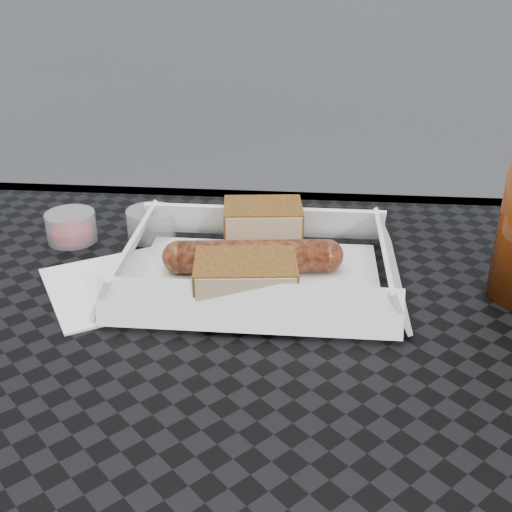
# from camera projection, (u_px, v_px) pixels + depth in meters

# --- Properties ---
(patio_table) EXTENTS (0.80, 0.80, 0.74)m
(patio_table) POSITION_uv_depth(u_px,v_px,m) (179.00, 486.00, 0.47)
(patio_table) COLOR black
(patio_table) RESTS_ON ground
(food_tray) EXTENTS (0.22, 0.15, 0.00)m
(food_tray) POSITION_uv_depth(u_px,v_px,m) (257.00, 278.00, 0.58)
(food_tray) COLOR white
(food_tray) RESTS_ON patio_table
(bratwurst) EXTENTS (0.16, 0.05, 0.03)m
(bratwurst) POSITION_uv_depth(u_px,v_px,m) (253.00, 257.00, 0.58)
(bratwurst) COLOR brown
(bratwurst) RESTS_ON food_tray
(bread_near) EXTENTS (0.08, 0.06, 0.05)m
(bread_near) POSITION_uv_depth(u_px,v_px,m) (263.00, 227.00, 0.62)
(bread_near) COLOR brown
(bread_near) RESTS_ON food_tray
(bread_far) EXTENTS (0.09, 0.06, 0.04)m
(bread_far) POSITION_uv_depth(u_px,v_px,m) (246.00, 283.00, 0.53)
(bread_far) COLOR brown
(bread_far) RESTS_ON food_tray
(veg_garnish) EXTENTS (0.03, 0.03, 0.00)m
(veg_garnish) POSITION_uv_depth(u_px,v_px,m) (308.00, 308.00, 0.53)
(veg_garnish) COLOR #EB580A
(veg_garnish) RESTS_ON food_tray
(napkin) EXTENTS (0.16, 0.16, 0.00)m
(napkin) POSITION_uv_depth(u_px,v_px,m) (119.00, 285.00, 0.57)
(napkin) COLOR white
(napkin) RESTS_ON patio_table
(condiment_cup_sauce) EXTENTS (0.05, 0.05, 0.03)m
(condiment_cup_sauce) POSITION_uv_depth(u_px,v_px,m) (71.00, 227.00, 0.65)
(condiment_cup_sauce) COLOR maroon
(condiment_cup_sauce) RESTS_ON patio_table
(condiment_cup_empty) EXTENTS (0.05, 0.05, 0.03)m
(condiment_cup_empty) POSITION_uv_depth(u_px,v_px,m) (151.00, 224.00, 0.66)
(condiment_cup_empty) COLOR silver
(condiment_cup_empty) RESTS_ON patio_table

